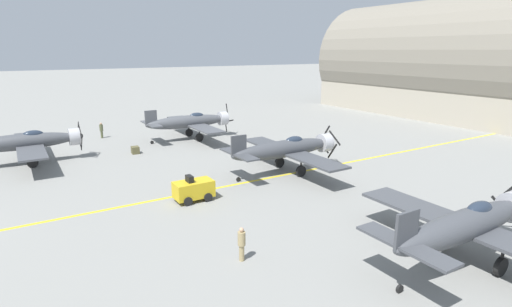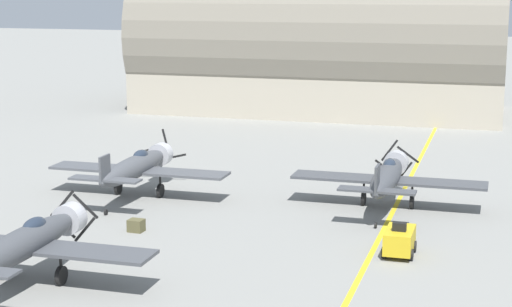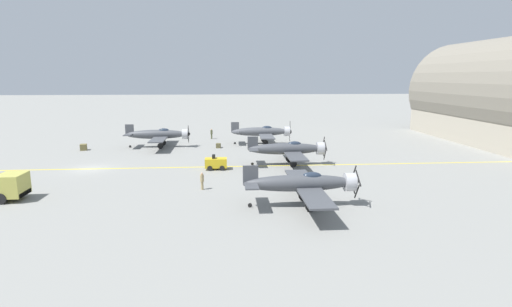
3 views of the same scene
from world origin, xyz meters
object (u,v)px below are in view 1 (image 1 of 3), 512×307
object	(u,v)px
tow_tractor	(194,189)
ground_crew_walking	(101,130)
airplane_far_center	(287,149)
hangar	(446,70)
supply_crate_outboard	(135,150)
airplane_mid_left	(25,142)
airplane_far_left	(191,122)
airplane_far_right	(469,224)
ground_crew_inspecting	(242,243)

from	to	relation	value
tow_tractor	ground_crew_walking	distance (m)	23.88
airplane_far_center	hangar	bearing A→B (deg)	100.86
airplane_far_center	tow_tractor	size ratio (longest dim) A/B	4.62
ground_crew_walking	supply_crate_outboard	size ratio (longest dim) A/B	2.14
airplane_far_center	airplane_mid_left	world-z (taller)	same
airplane_far_left	airplane_far_right	xyz separation A→B (m)	(32.27, 0.46, -0.00)
airplane_far_right	airplane_mid_left	distance (m)	34.76
ground_crew_walking	ground_crew_inspecting	bearing A→B (deg)	0.18
ground_crew_inspecting	supply_crate_outboard	size ratio (longest dim) A/B	2.05
airplane_far_left	hangar	world-z (taller)	hangar
airplane_far_center	supply_crate_outboard	world-z (taller)	airplane_far_center
airplane_far_center	airplane_far_left	xyz separation A→B (m)	(-16.00, -1.78, 0.00)
airplane_far_right	airplane_mid_left	size ratio (longest dim) A/B	1.00
airplane_far_left	airplane_far_center	bearing A→B (deg)	3.86
airplane_mid_left	airplane_far_center	bearing A→B (deg)	67.68
airplane_mid_left	ground_crew_inspecting	distance (m)	25.90
airplane_far_left	airplane_far_right	bearing A→B (deg)	-1.68
airplane_far_center	tow_tractor	xyz separation A→B (m)	(1.88, -9.06, -1.22)
ground_crew_inspecting	supply_crate_outboard	world-z (taller)	ground_crew_inspecting
airplane_far_right	ground_crew_inspecting	distance (m)	10.67
hangar	tow_tractor	bearing A→B (deg)	-73.40
airplane_mid_left	airplane_far_right	bearing A→B (deg)	44.52
airplane_mid_left	hangar	world-z (taller)	hangar
airplane_mid_left	ground_crew_inspecting	world-z (taller)	airplane_mid_left
airplane_far_left	supply_crate_outboard	size ratio (longest dim) A/B	14.24
airplane_far_right	ground_crew_walking	world-z (taller)	airplane_far_right
airplane_far_right	hangar	bearing A→B (deg)	126.90
hangar	airplane_mid_left	bearing A→B (deg)	-91.56
airplane_mid_left	hangar	xyz separation A→B (m)	(1.57, 57.52, 4.89)
supply_crate_outboard	hangar	world-z (taller)	hangar
airplane_far_left	ground_crew_inspecting	xyz separation A→B (m)	(26.50, -8.45, -1.07)
ground_crew_walking	supply_crate_outboard	distance (m)	9.26
airplane_far_right	ground_crew_inspecting	bearing A→B (deg)	-121.36
airplane_far_center	airplane_mid_left	distance (m)	23.04
tow_tractor	ground_crew_inspecting	bearing A→B (deg)	-7.73
airplane_far_right	airplane_far_center	bearing A→B (deg)	176.91
airplane_far_center	supply_crate_outboard	distance (m)	15.75
ground_crew_inspecting	tow_tractor	bearing A→B (deg)	172.27
airplane_far_right	airplane_mid_left	world-z (taller)	same
ground_crew_inspecting	hangar	world-z (taller)	hangar
ground_crew_walking	airplane_far_left	bearing A→B (deg)	55.11
ground_crew_walking	hangar	distance (m)	50.87
airplane_far_left	airplane_mid_left	size ratio (longest dim) A/B	1.00
airplane_far_right	supply_crate_outboard	world-z (taller)	airplane_far_right
hangar	airplane_far_left	bearing A→B (deg)	-94.81
airplane_mid_left	ground_crew_walking	world-z (taller)	airplane_mid_left
airplane_mid_left	ground_crew_walking	bearing A→B (deg)	150.33
supply_crate_outboard	ground_crew_inspecting	bearing A→B (deg)	-3.03
airplane_far_center	airplane_far_left	size ratio (longest dim) A/B	1.00
airplane_far_left	tow_tractor	bearing A→B (deg)	-24.66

